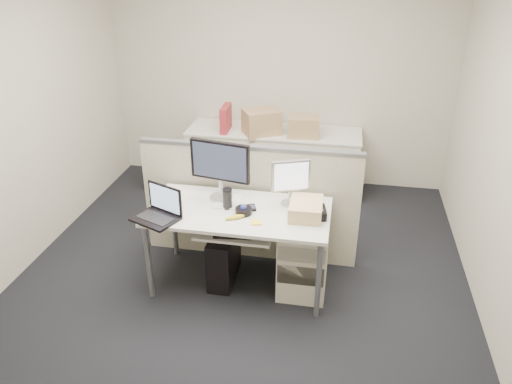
% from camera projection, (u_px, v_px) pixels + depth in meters
% --- Properties ---
extents(floor, '(4.00, 4.50, 0.01)m').
position_uv_depth(floor, '(240.00, 282.00, 4.45)').
color(floor, black).
rests_on(floor, ground).
extents(wall_back, '(4.00, 0.02, 2.70)m').
position_uv_depth(wall_back, '(279.00, 72.00, 5.81)').
color(wall_back, '#BAB0A2').
rests_on(wall_back, ground).
extents(wall_front, '(4.00, 0.02, 2.70)m').
position_uv_depth(wall_front, '(108.00, 352.00, 1.86)').
color(wall_front, '#BAB0A2').
rests_on(wall_front, ground).
extents(wall_left, '(0.02, 4.50, 2.70)m').
position_uv_depth(wall_left, '(4.00, 124.00, 4.16)').
color(wall_left, '#BAB0A2').
rests_on(wall_left, ground).
extents(desk, '(1.50, 0.75, 0.73)m').
position_uv_depth(desk, '(239.00, 217.00, 4.14)').
color(desk, silver).
rests_on(desk, floor).
extents(keyboard_tray, '(0.62, 0.32, 0.02)m').
position_uv_depth(keyboard_tray, '(234.00, 233.00, 4.01)').
color(keyboard_tray, silver).
rests_on(keyboard_tray, desk).
extents(drawer_pedestal, '(0.40, 0.55, 0.65)m').
position_uv_depth(drawer_pedestal, '(304.00, 255.00, 4.25)').
color(drawer_pedestal, beige).
rests_on(drawer_pedestal, floor).
extents(cubicle_partition, '(2.00, 0.06, 1.10)m').
position_uv_depth(cubicle_partition, '(249.00, 204.00, 4.59)').
color(cubicle_partition, '#BCB79C').
rests_on(cubicle_partition, floor).
extents(back_counter, '(2.00, 0.60, 0.72)m').
position_uv_depth(back_counter, '(274.00, 160.00, 5.97)').
color(back_counter, beige).
rests_on(back_counter, floor).
extents(monitor_main, '(0.55, 0.29, 0.52)m').
position_uv_depth(monitor_main, '(220.00, 171.00, 4.19)').
color(monitor_main, black).
rests_on(monitor_main, desk).
extents(monitor_small, '(0.36, 0.27, 0.39)m').
position_uv_depth(monitor_small, '(290.00, 183.00, 4.12)').
color(monitor_small, '#B7B7BC').
rests_on(monitor_small, desk).
extents(laptop, '(0.42, 0.37, 0.26)m').
position_uv_depth(laptop, '(154.00, 206.00, 3.91)').
color(laptop, black).
rests_on(laptop, desk).
extents(trackball, '(0.17, 0.17, 0.05)m').
position_uv_depth(trackball, '(244.00, 211.00, 4.05)').
color(trackball, black).
rests_on(trackball, desk).
extents(desk_phone, '(0.25, 0.22, 0.07)m').
position_uv_depth(desk_phone, '(312.00, 212.00, 4.01)').
color(desk_phone, black).
rests_on(desk_phone, desk).
extents(paper_stack, '(0.21, 0.27, 0.01)m').
position_uv_depth(paper_stack, '(228.00, 202.00, 4.24)').
color(paper_stack, silver).
rests_on(paper_stack, desk).
extents(sticky_pad, '(0.10, 0.10, 0.01)m').
position_uv_depth(sticky_pad, '(256.00, 222.00, 3.93)').
color(sticky_pad, yellow).
rests_on(sticky_pad, desk).
extents(travel_mug, '(0.10, 0.10, 0.16)m').
position_uv_depth(travel_mug, '(227.00, 199.00, 4.11)').
color(travel_mug, black).
rests_on(travel_mug, desk).
extents(banana, '(0.16, 0.11, 0.04)m').
position_uv_depth(banana, '(235.00, 217.00, 3.98)').
color(banana, yellow).
rests_on(banana, desk).
extents(cellphone, '(0.09, 0.13, 0.02)m').
position_uv_depth(cellphone, '(252.00, 208.00, 4.14)').
color(cellphone, black).
rests_on(cellphone, desk).
extents(manila_folders, '(0.27, 0.34, 0.12)m').
position_uv_depth(manila_folders, '(306.00, 209.00, 4.01)').
color(manila_folders, tan).
rests_on(manila_folders, desk).
extents(keyboard, '(0.42, 0.19, 0.02)m').
position_uv_depth(keyboard, '(239.00, 234.00, 3.95)').
color(keyboard, black).
rests_on(keyboard, keyboard_tray).
extents(pc_tower_desk, '(0.20, 0.50, 0.46)m').
position_uv_depth(pc_tower_desk, '(224.00, 256.00, 4.39)').
color(pc_tower_desk, black).
rests_on(pc_tower_desk, floor).
extents(pc_tower_spare_dark, '(0.21, 0.46, 0.42)m').
position_uv_depth(pc_tower_spare_dark, '(168.00, 174.00, 5.98)').
color(pc_tower_spare_dark, black).
rests_on(pc_tower_spare_dark, floor).
extents(pc_tower_spare_silver, '(0.35, 0.50, 0.43)m').
position_uv_depth(pc_tower_spare_silver, '(165.00, 171.00, 6.05)').
color(pc_tower_spare_silver, '#B7B7BC').
rests_on(pc_tower_spare_silver, floor).
extents(cardboard_box_left, '(0.49, 0.45, 0.30)m').
position_uv_depth(cardboard_box_left, '(262.00, 123.00, 5.66)').
color(cardboard_box_left, '#9B7C51').
rests_on(cardboard_box_left, back_counter).
extents(cardboard_box_right, '(0.37, 0.30, 0.25)m').
position_uv_depth(cardboard_box_right, '(303.00, 127.00, 5.59)').
color(cardboard_box_right, '#9B7C51').
rests_on(cardboard_box_right, back_counter).
extents(red_binder, '(0.09, 0.34, 0.31)m').
position_uv_depth(red_binder, '(226.00, 119.00, 5.74)').
color(red_binder, maroon).
rests_on(red_binder, back_counter).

